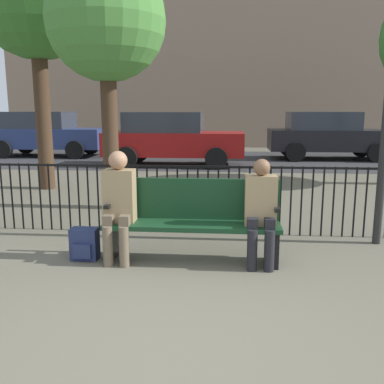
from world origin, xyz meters
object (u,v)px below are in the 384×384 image
object	(u,v)px
park_bench	(193,217)
backpack	(85,244)
parked_car_2	(172,138)
tree_1	(106,23)
parked_car_1	(328,135)
parked_car_0	(46,133)
seated_person_1	(261,208)
seated_person_0	(119,201)

from	to	relation	value
park_bench	backpack	world-z (taller)	park_bench
parked_car_2	tree_1	bearing A→B (deg)	-92.59
parked_car_1	parked_car_0	bearing A→B (deg)	179.38
seated_person_1	parked_car_1	distance (m)	11.03
tree_1	parked_car_1	distance (m)	9.89
backpack	parked_car_1	world-z (taller)	parked_car_1
park_bench	tree_1	world-z (taller)	tree_1
seated_person_1	parked_car_0	distance (m)	12.83
backpack	park_bench	bearing A→B (deg)	5.49
seated_person_0	parked_car_0	distance (m)	12.04
park_bench	tree_1	bearing A→B (deg)	122.99
seated_person_1	parked_car_0	world-z (taller)	parked_car_0
parked_car_0	parked_car_1	distance (m)	10.10
tree_1	parked_car_2	size ratio (longest dim) A/B	0.97
backpack	seated_person_1	bearing A→B (deg)	-0.41
seated_person_0	backpack	xyz separation A→B (m)	(-0.42, 0.01, -0.52)
seated_person_1	parked_car_2	distance (m)	8.74
parked_car_2	backpack	bearing A→B (deg)	-89.13
parked_car_2	seated_person_1	bearing A→B (deg)	-76.06
seated_person_0	backpack	world-z (taller)	seated_person_0
backpack	parked_car_1	distance (m)	11.74
park_bench	parked_car_1	xyz separation A→B (m)	(3.79, 10.47, 0.34)
park_bench	tree_1	size ratio (longest dim) A/B	0.48
backpack	parked_car_1	size ratio (longest dim) A/B	0.09
park_bench	seated_person_0	distance (m)	0.85
seated_person_1	backpack	world-z (taller)	seated_person_1
seated_person_0	parked_car_0	xyz separation A→B (m)	(-5.50, 10.71, 0.15)
tree_1	parked_car_2	distance (m)	6.27
park_bench	parked_car_0	world-z (taller)	parked_car_0
tree_1	backpack	bearing A→B (deg)	-81.46
tree_1	parked_car_1	size ratio (longest dim) A/B	0.97
parked_car_0	parked_car_2	distance (m)	5.43
park_bench	seated_person_0	world-z (taller)	seated_person_0
seated_person_0	parked_car_1	xyz separation A→B (m)	(4.60, 10.60, 0.15)
park_bench	parked_car_1	distance (m)	11.14
backpack	parked_car_2	distance (m)	8.50
seated_person_1	tree_1	bearing A→B (deg)	132.02
park_bench	seated_person_1	size ratio (longest dim) A/B	1.66
parked_car_0	parked_car_2	bearing A→B (deg)	-24.21
seated_person_0	parked_car_1	size ratio (longest dim) A/B	0.30
tree_1	parked_car_2	bearing A→B (deg)	87.41
seated_person_1	parked_car_1	bearing A→B (deg)	73.99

